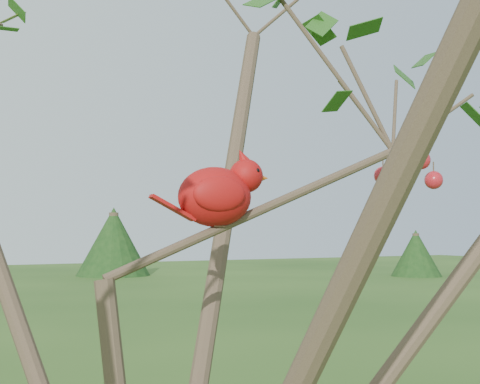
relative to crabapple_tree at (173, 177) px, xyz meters
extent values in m
sphere|color=red|center=(0.64, 0.08, 0.02)|extent=(0.04, 0.04, 0.04)
sphere|color=red|center=(0.54, 0.13, 0.03)|extent=(0.04, 0.04, 0.04)
sphere|color=red|center=(0.60, 0.07, 0.06)|extent=(0.04, 0.04, 0.04)
ellipsoid|color=red|center=(0.13, 0.11, -0.02)|extent=(0.15, 0.12, 0.11)
sphere|color=red|center=(0.19, 0.10, 0.02)|extent=(0.07, 0.07, 0.06)
cone|color=red|center=(0.18, 0.10, 0.05)|extent=(0.05, 0.04, 0.05)
cone|color=#D85914|center=(0.22, 0.10, 0.01)|extent=(0.03, 0.03, 0.02)
ellipsoid|color=black|center=(0.21, 0.10, 0.01)|extent=(0.02, 0.04, 0.03)
cube|color=red|center=(0.05, 0.12, -0.05)|extent=(0.09, 0.04, 0.05)
ellipsoid|color=red|center=(0.13, 0.15, -0.02)|extent=(0.10, 0.04, 0.06)
ellipsoid|color=red|center=(0.12, 0.07, -0.02)|extent=(0.10, 0.04, 0.06)
cylinder|color=#3A2A1F|center=(8.60, 28.24, -0.71)|extent=(0.42, 0.42, 2.83)
cone|color=#133311|center=(8.60, 28.24, -0.59)|extent=(3.30, 3.30, 3.07)
cylinder|color=#3A2A1F|center=(20.35, 21.58, -1.17)|extent=(0.28, 0.28, 1.90)
cone|color=#133311|center=(20.35, 21.58, -1.09)|extent=(2.21, 2.21, 2.05)
camera|label=1|loc=(-0.41, -1.00, -0.09)|focal=50.00mm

